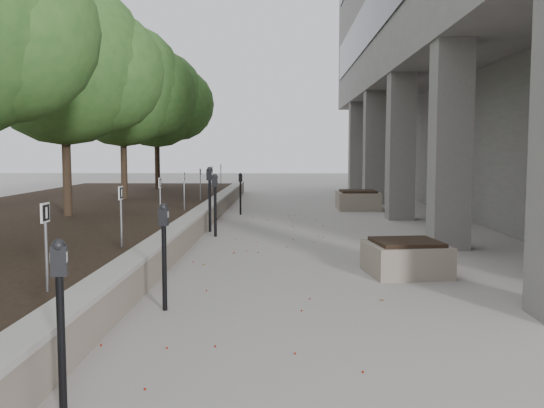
# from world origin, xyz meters

# --- Properties ---
(ground) EXTENTS (90.00, 90.00, 0.00)m
(ground) POSITION_xyz_m (0.00, 0.00, 0.00)
(ground) COLOR #9D9790
(ground) RESTS_ON ground
(retaining_wall) EXTENTS (0.39, 26.00, 0.50)m
(retaining_wall) POSITION_xyz_m (-1.82, 9.00, 0.25)
(retaining_wall) COLOR gray
(retaining_wall) RESTS_ON ground
(planting_bed) EXTENTS (7.00, 26.00, 0.40)m
(planting_bed) POSITION_xyz_m (-5.50, 9.00, 0.20)
(planting_bed) COLOR #2E2117
(planting_bed) RESTS_ON ground
(crabapple_tree_3) EXTENTS (4.60, 4.00, 5.44)m
(crabapple_tree_3) POSITION_xyz_m (-4.80, 8.00, 3.12)
(crabapple_tree_3) COLOR #316225
(crabapple_tree_3) RESTS_ON planting_bed
(crabapple_tree_4) EXTENTS (4.60, 4.00, 5.44)m
(crabapple_tree_4) POSITION_xyz_m (-4.80, 13.00, 3.12)
(crabapple_tree_4) COLOR #316225
(crabapple_tree_4) RESTS_ON planting_bed
(crabapple_tree_5) EXTENTS (4.60, 4.00, 5.44)m
(crabapple_tree_5) POSITION_xyz_m (-4.80, 18.00, 3.12)
(crabapple_tree_5) COLOR #316225
(crabapple_tree_5) RESTS_ON planting_bed
(parking_sign_2) EXTENTS (0.04, 0.22, 0.96)m
(parking_sign_2) POSITION_xyz_m (-2.35, 0.50, 0.88)
(parking_sign_2) COLOR black
(parking_sign_2) RESTS_ON planting_bed
(parking_sign_3) EXTENTS (0.04, 0.22, 0.96)m
(parking_sign_3) POSITION_xyz_m (-2.35, 3.50, 0.88)
(parking_sign_3) COLOR black
(parking_sign_3) RESTS_ON planting_bed
(parking_sign_4) EXTENTS (0.04, 0.22, 0.96)m
(parking_sign_4) POSITION_xyz_m (-2.35, 6.50, 0.88)
(parking_sign_4) COLOR black
(parking_sign_4) RESTS_ON planting_bed
(parking_sign_5) EXTENTS (0.04, 0.22, 0.96)m
(parking_sign_5) POSITION_xyz_m (-2.35, 9.50, 0.88)
(parking_sign_5) COLOR black
(parking_sign_5) RESTS_ON planting_bed
(parking_sign_6) EXTENTS (0.04, 0.22, 0.96)m
(parking_sign_6) POSITION_xyz_m (-2.35, 12.50, 0.88)
(parking_sign_6) COLOR black
(parking_sign_6) RESTS_ON planting_bed
(parking_sign_7) EXTENTS (0.04, 0.22, 0.96)m
(parking_sign_7) POSITION_xyz_m (-2.35, 15.50, 0.88)
(parking_sign_7) COLOR black
(parking_sign_7) RESTS_ON planting_bed
(parking_sign_8) EXTENTS (0.04, 0.22, 0.96)m
(parking_sign_8) POSITION_xyz_m (-2.35, 18.50, 0.88)
(parking_sign_8) COLOR black
(parking_sign_8) RESTS_ON planting_bed
(parking_meter_1) EXTENTS (0.14, 0.12, 1.29)m
(parking_meter_1) POSITION_xyz_m (-1.41, -1.63, 0.64)
(parking_meter_1) COLOR black
(parking_meter_1) RESTS_ON ground
(parking_meter_2) EXTENTS (0.13, 0.10, 1.29)m
(parking_meter_2) POSITION_xyz_m (-1.24, 1.25, 0.65)
(parking_meter_2) COLOR black
(parking_meter_2) RESTS_ON ground
(parking_meter_3) EXTENTS (0.17, 0.14, 1.53)m
(parking_meter_3) POSITION_xyz_m (-1.55, 8.29, 0.77)
(parking_meter_3) COLOR black
(parking_meter_3) RESTS_ON ground
(parking_meter_4) EXTENTS (0.15, 0.11, 1.40)m
(parking_meter_4) POSITION_xyz_m (-1.33, 7.49, 0.70)
(parking_meter_4) COLOR black
(parking_meter_4) RESTS_ON ground
(parking_meter_5) EXTENTS (0.14, 0.12, 1.25)m
(parking_meter_5) POSITION_xyz_m (-1.10, 12.07, 0.62)
(parking_meter_5) COLOR black
(parking_meter_5) RESTS_ON ground
(planter_front) EXTENTS (1.29, 1.29, 0.53)m
(planter_front) POSITION_xyz_m (2.07, 3.43, 0.27)
(planter_front) COLOR gray
(planter_front) RESTS_ON ground
(planter_back) EXTENTS (1.36, 1.36, 0.63)m
(planter_back) POSITION_xyz_m (2.58, 13.76, 0.31)
(planter_back) COLOR gray
(planter_back) RESTS_ON ground
(berry_scatter) EXTENTS (3.30, 14.10, 0.02)m
(berry_scatter) POSITION_xyz_m (-0.10, 5.00, 0.01)
(berry_scatter) COLOR maroon
(berry_scatter) RESTS_ON ground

